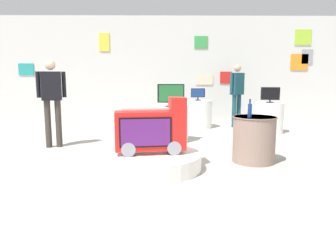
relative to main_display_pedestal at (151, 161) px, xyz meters
The scene contains 14 objects.
ground_plane 0.30m from the main_display_pedestal, 102.99° to the left, with size 30.00×30.00×0.00m, color #B2ADA3.
back_wall_display 5.58m from the main_display_pedestal, 90.46° to the left, with size 12.36×0.13×3.28m.
main_display_pedestal is the anchor object (origin of this frame).
novelty_firetruck_tv 0.47m from the main_display_pedestal, 10.44° to the right, with size 1.09×0.51×0.85m.
display_pedestal_left_rear 4.31m from the main_display_pedestal, 74.50° to the left, with size 0.80×0.80×0.77m, color white.
tv_on_left_rear 4.37m from the main_display_pedestal, 74.49° to the left, with size 0.40×0.17×0.34m.
display_pedestal_center_rear 2.19m from the main_display_pedestal, 80.71° to the left, with size 0.75×0.75×0.77m, color white.
tv_on_center_rear 2.35m from the main_display_pedestal, 80.67° to the left, with size 0.58×0.24×0.49m.
display_pedestal_right_rear 4.36m from the main_display_pedestal, 48.52° to the left, with size 0.71×0.71×0.77m, color white.
tv_on_right_rear 4.44m from the main_display_pedestal, 48.47° to the left, with size 0.46×0.18×0.39m.
side_table_round 1.76m from the main_display_pedestal, 13.12° to the left, with size 0.71×0.71×0.76m.
bottle_on_side_table 1.76m from the main_display_pedestal, ahead, with size 0.06×0.06×0.30m.
shopper_browsing_near_truck 2.74m from the main_display_pedestal, 141.69° to the left, with size 0.54×0.30×1.74m.
shopper_browsing_rear 4.91m from the main_display_pedestal, 61.98° to the left, with size 0.46×0.39×1.77m.
Camera 1 is at (0.28, -4.98, 1.38)m, focal length 33.79 mm.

